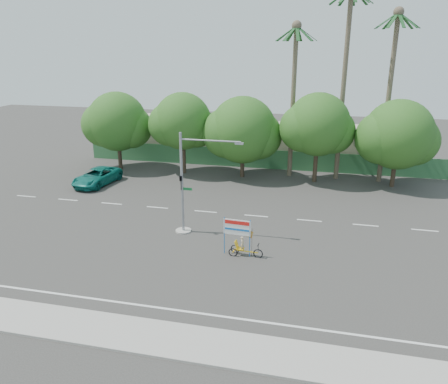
# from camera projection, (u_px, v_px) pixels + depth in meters

# --- Properties ---
(ground) EXTENTS (120.00, 120.00, 0.00)m
(ground) POSITION_uv_depth(u_px,v_px,m) (202.00, 261.00, 26.29)
(ground) COLOR #33302D
(ground) RESTS_ON ground
(sidewalk_near) EXTENTS (50.00, 2.40, 0.12)m
(sidewalk_near) POSITION_uv_depth(u_px,v_px,m) (156.00, 338.00, 19.35)
(sidewalk_near) COLOR gray
(sidewalk_near) RESTS_ON ground
(fence) EXTENTS (38.00, 0.08, 2.00)m
(fence) POSITION_uv_depth(u_px,v_px,m) (258.00, 159.00, 45.80)
(fence) COLOR #336B3D
(fence) RESTS_ON ground
(building_left) EXTENTS (12.00, 8.00, 4.00)m
(building_left) POSITION_uv_depth(u_px,v_px,m) (181.00, 137.00, 51.77)
(building_left) COLOR #B6A790
(building_left) RESTS_ON ground
(building_right) EXTENTS (14.00, 8.00, 3.60)m
(building_right) POSITION_uv_depth(u_px,v_px,m) (336.00, 146.00, 47.98)
(building_right) COLOR #B6A790
(building_right) RESTS_ON ground
(tree_far_left) EXTENTS (7.14, 6.00, 7.96)m
(tree_far_left) POSITION_uv_depth(u_px,v_px,m) (117.00, 123.00, 44.37)
(tree_far_left) COLOR #473828
(tree_far_left) RESTS_ON ground
(tree_left) EXTENTS (6.66, 5.60, 8.07)m
(tree_left) POSITION_uv_depth(u_px,v_px,m) (182.00, 123.00, 42.78)
(tree_left) COLOR #473828
(tree_left) RESTS_ON ground
(tree_center) EXTENTS (7.62, 6.40, 7.85)m
(tree_center) POSITION_uv_depth(u_px,v_px,m) (242.00, 132.00, 41.68)
(tree_center) COLOR #473828
(tree_center) RESTS_ON ground
(tree_right) EXTENTS (6.90, 5.80, 8.36)m
(tree_right) POSITION_uv_depth(u_px,v_px,m) (317.00, 127.00, 39.93)
(tree_right) COLOR #473828
(tree_right) RESTS_ON ground
(tree_far_right) EXTENTS (7.38, 6.20, 7.94)m
(tree_far_right) POSITION_uv_depth(u_px,v_px,m) (397.00, 137.00, 38.62)
(tree_far_right) COLOR #473828
(tree_far_right) RESTS_ON ground
(palm_tall) EXTENTS (3.73, 3.79, 17.45)m
(palm_tall) POSITION_uv_depth(u_px,v_px,m) (345.00, 67.00, 39.19)
(palm_tall) COLOR #70604C
(palm_tall) RESTS_ON ground
(palm_mid) EXTENTS (3.73, 3.79, 15.45)m
(palm_mid) POSITION_uv_depth(u_px,v_px,m) (391.00, 80.00, 38.68)
(palm_mid) COLOR #70604C
(palm_mid) RESTS_ON ground
(palm_short) EXTENTS (3.73, 3.79, 14.45)m
(palm_short) POSITION_uv_depth(u_px,v_px,m) (294.00, 84.00, 40.67)
(palm_short) COLOR #70604C
(palm_short) RESTS_ON ground
(traffic_signal) EXTENTS (4.72, 1.10, 7.00)m
(traffic_signal) POSITION_uv_depth(u_px,v_px,m) (186.00, 192.00, 29.50)
(traffic_signal) COLOR gray
(traffic_signal) RESTS_ON ground
(trike_billboard) EXTENTS (2.51, 0.62, 2.46)m
(trike_billboard) POSITION_uv_depth(u_px,v_px,m) (241.00, 241.00, 26.74)
(trike_billboard) COLOR black
(trike_billboard) RESTS_ON ground
(pickup_truck) EXTENTS (3.15, 5.68, 1.50)m
(pickup_truck) POSITION_uv_depth(u_px,v_px,m) (97.00, 177.00, 40.47)
(pickup_truck) COLOR #0F6C5F
(pickup_truck) RESTS_ON ground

